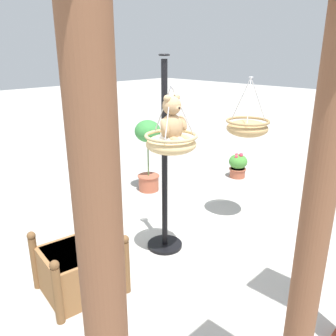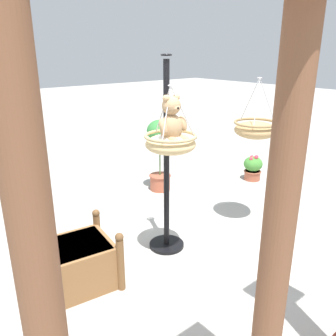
{
  "view_description": "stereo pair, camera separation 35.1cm",
  "coord_description": "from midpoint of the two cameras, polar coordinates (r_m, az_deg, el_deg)",
  "views": [
    {
      "loc": [
        2.63,
        2.62,
        2.39
      ],
      "look_at": [
        0.01,
        0.04,
        1.14
      ],
      "focal_mm": 37.31,
      "sensor_mm": 36.0,
      "label": 1
    },
    {
      "loc": [
        2.37,
        2.86,
        2.39
      ],
      "look_at": [
        0.01,
        0.04,
        1.14
      ],
      "focal_mm": 37.31,
      "sensor_mm": 36.0,
      "label": 2
    }
  ],
  "objects": [
    {
      "name": "ground_plane",
      "position": [
        4.42,
        -2.64,
        -14.04
      ],
      "size": [
        40.0,
        40.0,
        0.0
      ],
      "primitive_type": "plane",
      "color": "#ADAAA3"
    },
    {
      "name": "display_pole_central",
      "position": [
        4.25,
        -2.91,
        -4.37
      ],
      "size": [
        0.44,
        0.44,
        2.35
      ],
      "color": "black",
      "rests_on": "ground"
    },
    {
      "name": "hanging_basket_with_teddy",
      "position": [
        3.75,
        -2.19,
        4.15
      ],
      "size": [
        0.57,
        0.57,
        0.72
      ],
      "color": "tan"
    },
    {
      "name": "teddy_bear",
      "position": [
        3.68,
        -1.97,
        7.44
      ],
      "size": [
        0.35,
        0.31,
        0.51
      ],
      "color": "tan"
    },
    {
      "name": "hanging_basket_left_high",
      "position": [
        4.82,
        10.81,
        6.56
      ],
      "size": [
        0.58,
        0.58,
        0.79
      ],
      "color": "tan"
    },
    {
      "name": "greenhouse_pillar_left",
      "position": [
        1.99,
        17.26,
        -15.1
      ],
      "size": [
        0.3,
        0.3,
        2.72
      ],
      "color": "brown",
      "rests_on": "ground"
    },
    {
      "name": "greenhouse_pillar_far_back",
      "position": [
        1.49,
        -17.41,
        -22.69
      ],
      "size": [
        0.32,
        0.32,
        2.95
      ],
      "color": "brown",
      "rests_on": "ground"
    },
    {
      "name": "wooden_planter_box",
      "position": [
        3.88,
        -16.77,
        -15.36
      ],
      "size": [
        0.88,
        0.82,
        0.66
      ],
      "color": "olive",
      "rests_on": "ground"
    },
    {
      "name": "potted_plant_flowering_red",
      "position": [
        6.05,
        -4.95,
        2.9
      ],
      "size": [
        0.44,
        0.44,
        1.27
      ],
      "color": "#AD563D",
      "rests_on": "ground"
    },
    {
      "name": "potted_plant_tall_leafy",
      "position": [
        6.92,
        9.93,
        0.44
      ],
      "size": [
        0.36,
        0.36,
        0.51
      ],
      "color": "#AD563D",
      "rests_on": "ground"
    }
  ]
}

